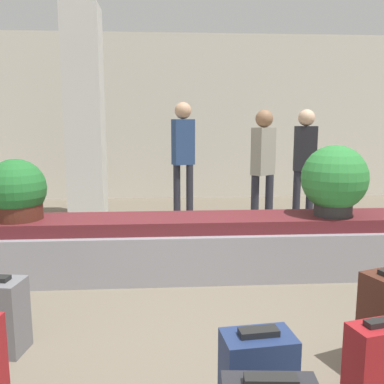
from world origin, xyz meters
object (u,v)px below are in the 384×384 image
Objects in this scene: suitcase_4 at (377,372)px; potted_plant_0 at (334,181)px; traveler_1 at (263,160)px; traveler_0 at (183,149)px; pillar at (85,117)px; traveler_2 at (305,157)px; potted_plant_1 at (16,192)px.

suitcase_4 is 0.78× the size of potted_plant_0.
potted_plant_0 is at bearing 63.39° from traveler_1.
traveler_0 is (-1.40, 2.45, 0.15)m from potted_plant_0.
pillar is 5.38m from suitcase_4.
potted_plant_0 is at bearing 60.79° from suitcase_4.
potted_plant_0 is 0.42× the size of traveler_2.
pillar is at bearing 102.40° from suitcase_4.
suitcase_4 is 0.33× the size of traveler_1.
traveler_1 is 0.78m from traveler_2.
pillar reaches higher than suitcase_4.
traveler_2 is at bearing 79.82° from potted_plant_0.
pillar reaches higher than traveler_1.
pillar reaches higher than traveler_0.
pillar is 2.58m from potted_plant_1.
potted_plant_0 is (0.62, 2.18, 0.69)m from suitcase_4.
traveler_1 is (2.54, -0.89, -0.59)m from pillar.
traveler_1 is at bearing 119.64° from traveler_0.
pillar is 1.76× the size of traveler_0.
traveler_1 is at bearing 102.06° from potted_plant_0.
pillar is at bearing -58.07° from traveler_1.
traveler_1 is (0.27, 3.80, 0.75)m from suitcase_4.
traveler_2 is (0.97, 4.15, 0.76)m from suitcase_4.
traveler_0 is at bearing 119.80° from potted_plant_0.
pillar is 5.42× the size of potted_plant_1.
suitcase_4 is 4.33m from traveler_2.
potted_plant_1 is at bearing -95.81° from pillar.
potted_plant_0 is at bearing -41.09° from pillar.
traveler_1 is at bearing 29.42° from potted_plant_1.
suitcase_4 is 2.37m from potted_plant_0.
pillar is 1.88× the size of traveler_2.
potted_plant_0 is at bearing -86.72° from traveler_2.
potted_plant_0 is 2.82m from traveler_0.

